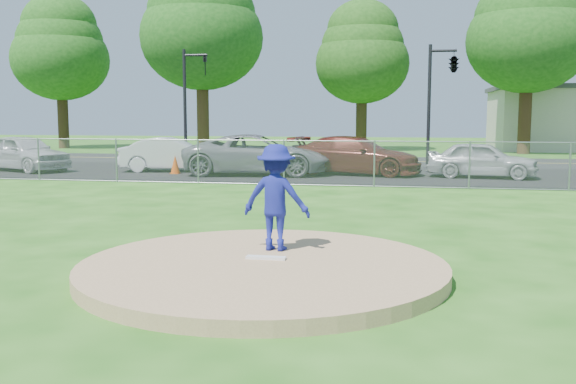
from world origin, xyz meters
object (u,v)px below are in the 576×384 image
Objects in this scene: traffic_signal_center at (451,66)px; pitcher at (276,197)px; traffic_cone at (175,164)px; tree_center at (362,52)px; traffic_signal_left at (189,95)px; parked_car_silver at (24,153)px; parked_car_pearl at (482,159)px; parked_car_white at (172,155)px; parked_car_darkred at (355,155)px; tree_far_left at (60,47)px; parked_car_gray at (257,155)px; tree_left at (201,22)px; tree_right at (529,25)px.

traffic_signal_center is 3.32× the size of pitcher.
tree_center is at bearing 72.02° from traffic_cone.
traffic_signal_left is 12.79m from traffic_signal_center.
traffic_signal_left is at bearing -14.60° from parked_car_silver.
parked_car_pearl is at bearing -65.77° from parked_car_silver.
pitcher is 15.75m from parked_car_pearl.
parked_car_pearl is (0.84, -6.11, -3.92)m from traffic_signal_center.
tree_center is 23.26m from parked_car_silver.
tree_center reaches higher than parked_car_white.
traffic_signal_center reaches higher than parked_car_white.
tree_far_left is at bearing 65.50° from parked_car_darkred.
parked_car_gray is (3.84, -0.85, 0.09)m from parked_car_white.
traffic_signal_left is at bearing 31.16° from parked_car_gray.
parked_car_gray is (-2.75, -18.50, -5.67)m from tree_center.
tree_center is 2.46× the size of parked_car_pearl.
parked_car_white is (-11.56, -5.66, -3.90)m from traffic_signal_center.
traffic_cone is 7.19m from parked_car_darkred.
tree_center is at bearing 26.45° from parked_car_pearl.
parked_car_white is 7.63m from parked_car_darkred.
parked_car_pearl is (15.81, -15.11, -7.55)m from tree_left.
parked_car_darkred is (11.04, -14.64, -7.48)m from tree_left.
parked_car_gray is 3.89m from parked_car_darkred.
parked_car_pearl is at bearing -24.23° from traffic_signal_left.
parked_car_darkred is at bearing -52.99° from tree_left.
parked_car_white is (-7.60, 15.46, -0.33)m from pitcher.
tree_right is (10.00, -2.00, 1.18)m from tree_center.
tree_left is at bearing 103.96° from traffic_signal_left.
pitcher is (-8.99, -31.11, -6.61)m from tree_right.
tree_left is 2.95× the size of parked_car_white.
parked_car_white is at bearing -110.47° from tree_center.
parked_car_white reaches higher than traffic_cone.
parked_car_darkred is (22.04, -16.64, -6.30)m from tree_far_left.
parked_car_darkred reaches higher than traffic_cone.
pitcher is 0.40× the size of parked_car_white.
parked_car_darkred is 4.80m from parked_car_pearl.
parked_car_pearl is at bearing -82.13° from traffic_signal_center.
traffic_cone is (14.93, -17.70, -6.67)m from tree_far_left.
tree_center is 33.57m from pitcher.
traffic_cone is at bearing -148.75° from traffic_signal_center.
tree_center is 13.12m from traffic_signal_center.
tree_left reaches higher than traffic_signal_left.
tree_far_left reaches higher than parked_car_darkred.
parked_car_pearl is (11.88, 0.59, 0.31)m from traffic_cone.
tree_center is 19.55m from parked_car_gray.
tree_right is at bearing 63.29° from traffic_signal_center.
traffic_signal_center is 19.32m from parked_car_silver.
tree_far_left is at bearing 39.74° from parked_car_gray.
pitcher is 20.05m from parked_car_silver.
pitcher reaches higher than parked_car_white.
traffic_signal_left reaches higher than parked_car_gray.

